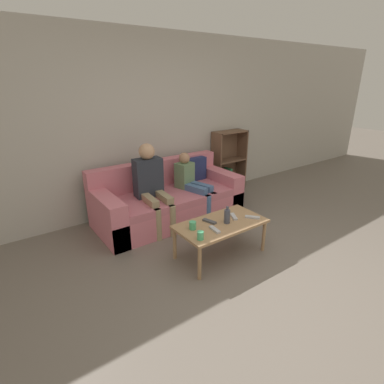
{
  "coord_description": "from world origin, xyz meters",
  "views": [
    {
      "loc": [
        -2.08,
        -1.54,
        1.95
      ],
      "look_at": [
        -0.03,
        1.33,
        0.61
      ],
      "focal_mm": 28.0,
      "sensor_mm": 36.0,
      "label": 1
    }
  ],
  "objects_px": {
    "bookshelf": "(226,167)",
    "coffee_table": "(221,226)",
    "tv_remote_3": "(252,217)",
    "bottle": "(227,216)",
    "couch": "(168,201)",
    "cup_far": "(193,225)",
    "person_adult": "(151,181)",
    "tv_remote_2": "(234,216)",
    "tv_remote_1": "(209,221)",
    "person_child": "(192,182)",
    "tv_remote_0": "(215,229)",
    "cup_near": "(200,235)"
  },
  "relations": [
    {
      "from": "bookshelf",
      "to": "coffee_table",
      "type": "distance_m",
      "value": 2.23
    },
    {
      "from": "tv_remote_3",
      "to": "bottle",
      "type": "xyz_separation_m",
      "value": [
        -0.33,
        0.08,
        0.07
      ]
    },
    {
      "from": "coffee_table",
      "to": "bookshelf",
      "type": "bearing_deg",
      "value": 46.93
    },
    {
      "from": "couch",
      "to": "bottle",
      "type": "bearing_deg",
      "value": -88.94
    },
    {
      "from": "cup_far",
      "to": "tv_remote_3",
      "type": "height_order",
      "value": "cup_far"
    },
    {
      "from": "person_adult",
      "to": "tv_remote_2",
      "type": "relative_size",
      "value": 6.67
    },
    {
      "from": "tv_remote_1",
      "to": "tv_remote_3",
      "type": "bearing_deg",
      "value": -39.27
    },
    {
      "from": "tv_remote_3",
      "to": "person_child",
      "type": "bearing_deg",
      "value": 52.17
    },
    {
      "from": "couch",
      "to": "coffee_table",
      "type": "xyz_separation_m",
      "value": [
        -0.03,
        -1.2,
        0.1
      ]
    },
    {
      "from": "tv_remote_0",
      "to": "tv_remote_2",
      "type": "height_order",
      "value": "same"
    },
    {
      "from": "couch",
      "to": "person_child",
      "type": "relative_size",
      "value": 2.21
    },
    {
      "from": "couch",
      "to": "tv_remote_3",
      "type": "relative_size",
      "value": 12.88
    },
    {
      "from": "bookshelf",
      "to": "tv_remote_1",
      "type": "bearing_deg",
      "value": -136.44
    },
    {
      "from": "tv_remote_2",
      "to": "bottle",
      "type": "height_order",
      "value": "bottle"
    },
    {
      "from": "bookshelf",
      "to": "tv_remote_2",
      "type": "xyz_separation_m",
      "value": [
        -1.31,
        -1.61,
        -0.0
      ]
    },
    {
      "from": "tv_remote_0",
      "to": "bottle",
      "type": "height_order",
      "value": "bottle"
    },
    {
      "from": "tv_remote_0",
      "to": "person_adult",
      "type": "bearing_deg",
      "value": 102.3
    },
    {
      "from": "person_adult",
      "to": "tv_remote_0",
      "type": "xyz_separation_m",
      "value": [
        0.11,
        -1.22,
        -0.24
      ]
    },
    {
      "from": "coffee_table",
      "to": "cup_near",
      "type": "relative_size",
      "value": 11.51
    },
    {
      "from": "person_child",
      "to": "tv_remote_3",
      "type": "distance_m",
      "value": 1.2
    },
    {
      "from": "cup_far",
      "to": "tv_remote_1",
      "type": "distance_m",
      "value": 0.25
    },
    {
      "from": "bookshelf",
      "to": "bottle",
      "type": "distance_m",
      "value": 2.22
    },
    {
      "from": "cup_near",
      "to": "coffee_table",
      "type": "bearing_deg",
      "value": 21.5
    },
    {
      "from": "person_adult",
      "to": "tv_remote_3",
      "type": "distance_m",
      "value": 1.43
    },
    {
      "from": "bookshelf",
      "to": "tv_remote_2",
      "type": "distance_m",
      "value": 2.07
    },
    {
      "from": "coffee_table",
      "to": "tv_remote_3",
      "type": "height_order",
      "value": "tv_remote_3"
    },
    {
      "from": "person_child",
      "to": "tv_remote_1",
      "type": "xyz_separation_m",
      "value": [
        -0.46,
        -0.98,
        -0.11
      ]
    },
    {
      "from": "coffee_table",
      "to": "tv_remote_2",
      "type": "distance_m",
      "value": 0.22
    },
    {
      "from": "cup_far",
      "to": "person_adult",
      "type": "bearing_deg",
      "value": 86.51
    },
    {
      "from": "bookshelf",
      "to": "cup_far",
      "type": "height_order",
      "value": "bookshelf"
    },
    {
      "from": "person_adult",
      "to": "cup_near",
      "type": "xyz_separation_m",
      "value": [
        -0.13,
        -1.28,
        -0.21
      ]
    },
    {
      "from": "couch",
      "to": "cup_far",
      "type": "xyz_separation_m",
      "value": [
        -0.38,
        -1.14,
        0.18
      ]
    },
    {
      "from": "tv_remote_3",
      "to": "bottle",
      "type": "distance_m",
      "value": 0.34
    },
    {
      "from": "tv_remote_0",
      "to": "tv_remote_3",
      "type": "relative_size",
      "value": 1.07
    },
    {
      "from": "person_adult",
      "to": "bottle",
      "type": "distance_m",
      "value": 1.22
    },
    {
      "from": "coffee_table",
      "to": "cup_far",
      "type": "xyz_separation_m",
      "value": [
        -0.35,
        0.06,
        0.08
      ]
    },
    {
      "from": "bookshelf",
      "to": "tv_remote_3",
      "type": "relative_size",
      "value": 6.68
    },
    {
      "from": "person_child",
      "to": "tv_remote_3",
      "type": "bearing_deg",
      "value": -103.93
    },
    {
      "from": "person_child",
      "to": "bookshelf",
      "type": "bearing_deg",
      "value": 10.86
    },
    {
      "from": "coffee_table",
      "to": "bottle",
      "type": "bearing_deg",
      "value": -37.86
    },
    {
      "from": "person_adult",
      "to": "tv_remote_0",
      "type": "relative_size",
      "value": 6.61
    },
    {
      "from": "cup_near",
      "to": "tv_remote_3",
      "type": "distance_m",
      "value": 0.8
    },
    {
      "from": "person_child",
      "to": "cup_near",
      "type": "distance_m",
      "value": 1.46
    },
    {
      "from": "person_child",
      "to": "tv_remote_0",
      "type": "xyz_separation_m",
      "value": [
        -0.54,
        -1.17,
        -0.11
      ]
    },
    {
      "from": "couch",
      "to": "tv_remote_0",
      "type": "height_order",
      "value": "couch"
    },
    {
      "from": "bookshelf",
      "to": "tv_remote_0",
      "type": "bearing_deg",
      "value": -134.49
    },
    {
      "from": "coffee_table",
      "to": "tv_remote_2",
      "type": "relative_size",
      "value": 5.98
    },
    {
      "from": "coffee_table",
      "to": "person_adult",
      "type": "relative_size",
      "value": 0.9
    },
    {
      "from": "person_child",
      "to": "tv_remote_2",
      "type": "relative_size",
      "value": 5.48
    },
    {
      "from": "couch",
      "to": "bookshelf",
      "type": "relative_size",
      "value": 1.93
    }
  ]
}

